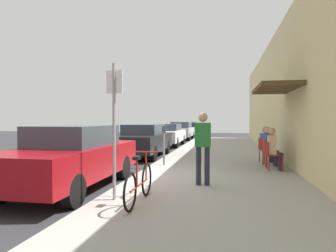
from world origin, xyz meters
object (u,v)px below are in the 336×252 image
at_px(seated_patron_2, 266,143).
at_px(seated_patron_1, 270,145).
at_px(parked_car_2, 167,134).
at_px(cafe_chair_0, 272,154).
at_px(parked_car_3, 181,131).
at_px(pedestrian_standing, 203,142).
at_px(parked_car_4, 190,129).
at_px(seated_patron_0, 274,147).
at_px(parked_car_1, 143,140).
at_px(street_sign, 114,120).
at_px(cafe_chair_1, 268,151).
at_px(parked_car_0, 72,156).
at_px(parking_meter, 164,142).
at_px(bicycle_0, 139,183).

bearing_deg(seated_patron_2, seated_patron_1, -90.07).
relative_size(parked_car_2, seated_patron_2, 3.41).
bearing_deg(parked_car_2, cafe_chair_0, -60.69).
distance_m(parked_car_3, pedestrian_standing, 17.54).
bearing_deg(parked_car_4, seated_patron_1, -76.05).
bearing_deg(parked_car_2, seated_patron_1, -57.97).
xyz_separation_m(seated_patron_0, seated_patron_1, (0.00, 0.81, 0.00)).
relative_size(seated_patron_1, pedestrian_standing, 0.76).
bearing_deg(seated_patron_1, parked_car_3, 109.71).
distance_m(parked_car_1, seated_patron_0, 6.02).
bearing_deg(cafe_chair_0, street_sign, -130.97).
bearing_deg(cafe_chair_0, parked_car_2, 119.31).
bearing_deg(cafe_chair_1, parked_car_0, -143.49).
bearing_deg(seated_patron_2, parked_car_3, 110.81).
distance_m(parking_meter, bicycle_0, 4.58).
height_order(parked_car_2, pedestrian_standing, pedestrian_standing).
distance_m(parked_car_3, seated_patron_0, 15.67).
bearing_deg(parked_car_4, parked_car_1, -90.00).
relative_size(parked_car_4, street_sign, 1.69).
xyz_separation_m(street_sign, cafe_chair_0, (3.46, 3.99, -1.02)).
bearing_deg(pedestrian_standing, parked_car_3, 100.07).
bearing_deg(parking_meter, parked_car_0, -115.18).
distance_m(parked_car_2, street_sign, 12.95).
xyz_separation_m(parked_car_2, bicycle_0, (2.03, -12.96, -0.25)).
relative_size(parked_car_4, seated_patron_2, 3.41).
relative_size(parking_meter, seated_patron_1, 1.02).
bearing_deg(parked_car_2, seated_patron_2, -55.18).
relative_size(parking_meter, street_sign, 0.51).
xyz_separation_m(bicycle_0, seated_patron_1, (2.99, 4.93, 0.34)).
relative_size(parking_meter, seated_patron_2, 1.02).
relative_size(parked_car_1, parked_car_2, 1.00).
bearing_deg(parked_car_4, bicycle_0, -85.38).
relative_size(parked_car_1, parked_car_3, 1.00).
relative_size(bicycle_0, seated_patron_2, 1.33).
distance_m(parked_car_2, parked_car_4, 12.19).
distance_m(parked_car_0, bicycle_0, 2.40).
height_order(parked_car_4, bicycle_0, parked_car_4).
distance_m(cafe_chair_0, cafe_chair_1, 0.81).
bearing_deg(parked_car_0, seated_patron_2, 41.76).
bearing_deg(seated_patron_2, parked_car_1, 161.27).
relative_size(parked_car_0, street_sign, 1.69).
height_order(parked_car_4, seated_patron_1, seated_patron_1).
xyz_separation_m(parked_car_4, cafe_chair_0, (4.96, -21.04, -0.10)).
bearing_deg(pedestrian_standing, parked_car_1, 118.10).
distance_m(street_sign, bicycle_0, 1.28).
height_order(parked_car_1, pedestrian_standing, pedestrian_standing).
relative_size(parked_car_2, parking_meter, 3.33).
relative_size(parking_meter, seated_patron_0, 1.02).
bearing_deg(parked_car_4, parking_meter, -85.70).
bearing_deg(bicycle_0, parked_car_1, 105.28).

